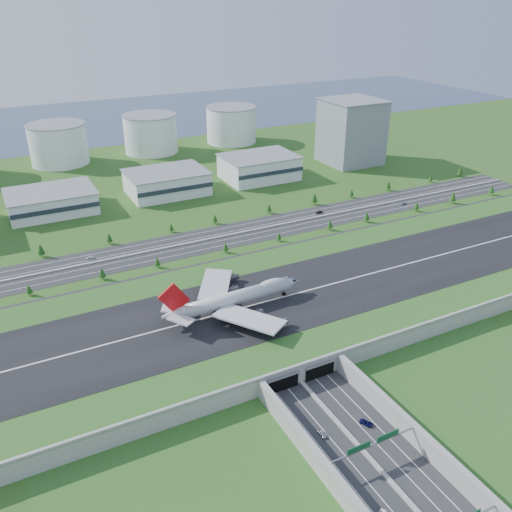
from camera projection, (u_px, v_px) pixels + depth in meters
name	position (u px, v px, depth m)	size (l,w,h in m)	color
ground	(246.00, 322.00, 257.53)	(1200.00, 1200.00, 0.00)	#264616
airfield_deck	(246.00, 314.00, 255.63)	(520.00, 100.00, 9.20)	gray
underpass_road	(380.00, 463.00, 176.63)	(38.80, 120.40, 8.00)	#28282B
sign_gantry_near	(373.00, 445.00, 178.56)	(38.70, 0.70, 9.80)	gray
north_expressway	(179.00, 246.00, 333.35)	(560.00, 36.00, 0.12)	#28282B
tree_row	(204.00, 234.00, 338.22)	(501.69, 48.69, 8.39)	#3D2819
hangar_mid_a	(51.00, 202.00, 381.46)	(58.00, 42.00, 15.00)	silver
hangar_mid_b	(167.00, 183.00, 415.63)	(58.00, 42.00, 17.00)	silver
hangar_mid_c	(259.00, 167.00, 447.77)	(58.00, 42.00, 19.00)	silver
office_tower	(351.00, 132.00, 482.47)	(46.00, 46.00, 55.00)	gray
fuel_tank_b	(58.00, 144.00, 483.01)	(50.00, 50.00, 35.00)	silver
fuel_tank_c	(151.00, 134.00, 517.63)	(50.00, 50.00, 35.00)	silver
fuel_tank_d	(231.00, 125.00, 552.25)	(50.00, 50.00, 35.00)	silver
bay_water	(68.00, 122.00, 640.74)	(1200.00, 260.00, 0.06)	#334562
boeing_747	(234.00, 298.00, 249.50)	(71.56, 67.57, 22.11)	silver
car_0	(322.00, 433.00, 191.62)	(1.82, 4.54, 1.55)	#A7A7AB
car_2	(366.00, 422.00, 196.56)	(2.30, 4.99, 1.39)	#0C0D3F
car_5	(319.00, 212.00, 381.15)	(1.74, 5.00, 1.65)	black
car_6	(403.00, 203.00, 397.19)	(2.56, 5.56, 1.55)	#B8B9BD
car_7	(89.00, 258.00, 316.77)	(2.03, 5.00, 1.45)	silver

